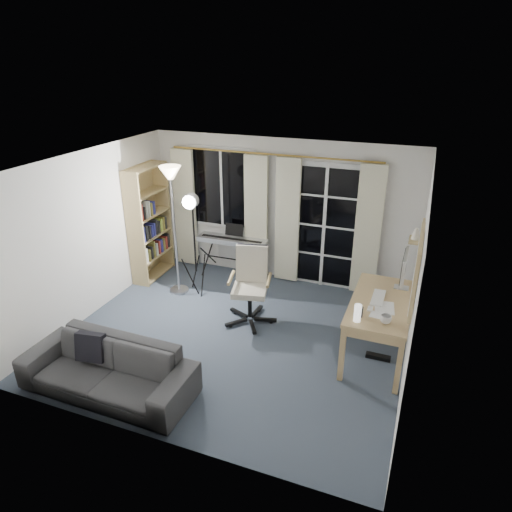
{
  "coord_description": "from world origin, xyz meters",
  "views": [
    {
      "loc": [
        2.18,
        -4.9,
        3.59
      ],
      "look_at": [
        0.18,
        0.35,
        1.1
      ],
      "focal_mm": 32.0,
      "sensor_mm": 36.0,
      "label": 1
    }
  ],
  "objects_px": {
    "office_chair": "(251,278)",
    "mug": "(386,318)",
    "torchiere_lamp": "(172,193)",
    "keyboard_piano": "(232,241)",
    "studio_light": "(192,213)",
    "bookshelf": "(148,226)",
    "desk": "(381,308)",
    "sofa": "(106,362)",
    "monitor": "(404,268)"
  },
  "relations": [
    {
      "from": "studio_light",
      "to": "sofa",
      "type": "distance_m",
      "value": 2.64
    },
    {
      "from": "office_chair",
      "to": "sofa",
      "type": "distance_m",
      "value": 2.31
    },
    {
      "from": "bookshelf",
      "to": "office_chair",
      "type": "distance_m",
      "value": 2.28
    },
    {
      "from": "desk",
      "to": "monitor",
      "type": "xyz_separation_m",
      "value": [
        0.2,
        0.45,
        0.39
      ]
    },
    {
      "from": "torchiere_lamp",
      "to": "keyboard_piano",
      "type": "bearing_deg",
      "value": 52.9
    },
    {
      "from": "torchiere_lamp",
      "to": "studio_light",
      "type": "bearing_deg",
      "value": 1.9
    },
    {
      "from": "torchiere_lamp",
      "to": "keyboard_piano",
      "type": "relative_size",
      "value": 1.7
    },
    {
      "from": "bookshelf",
      "to": "office_chair",
      "type": "bearing_deg",
      "value": -19.05
    },
    {
      "from": "mug",
      "to": "sofa",
      "type": "height_order",
      "value": "mug"
    },
    {
      "from": "mug",
      "to": "torchiere_lamp",
      "type": "bearing_deg",
      "value": 161.88
    },
    {
      "from": "keyboard_piano",
      "to": "studio_light",
      "type": "height_order",
      "value": "studio_light"
    },
    {
      "from": "studio_light",
      "to": "office_chair",
      "type": "height_order",
      "value": "studio_light"
    },
    {
      "from": "office_chair",
      "to": "monitor",
      "type": "xyz_separation_m",
      "value": [
        2.05,
        0.18,
        0.43
      ]
    },
    {
      "from": "office_chair",
      "to": "mug",
      "type": "distance_m",
      "value": 2.11
    },
    {
      "from": "desk",
      "to": "monitor",
      "type": "bearing_deg",
      "value": 66.94
    },
    {
      "from": "bookshelf",
      "to": "torchiere_lamp",
      "type": "height_order",
      "value": "torchiere_lamp"
    },
    {
      "from": "torchiere_lamp",
      "to": "mug",
      "type": "relative_size",
      "value": 16.25
    },
    {
      "from": "bookshelf",
      "to": "keyboard_piano",
      "type": "bearing_deg",
      "value": 17.39
    },
    {
      "from": "keyboard_piano",
      "to": "studio_light",
      "type": "relative_size",
      "value": 0.71
    },
    {
      "from": "torchiere_lamp",
      "to": "sofa",
      "type": "bearing_deg",
      "value": -79.1
    },
    {
      "from": "studio_light",
      "to": "monitor",
      "type": "bearing_deg",
      "value": -7.97
    },
    {
      "from": "torchiere_lamp",
      "to": "studio_light",
      "type": "relative_size",
      "value": 1.21
    },
    {
      "from": "torchiere_lamp",
      "to": "studio_light",
      "type": "xyz_separation_m",
      "value": [
        0.31,
        0.01,
        -0.29
      ]
    },
    {
      "from": "studio_light",
      "to": "mug",
      "type": "distance_m",
      "value": 3.29
    },
    {
      "from": "bookshelf",
      "to": "keyboard_piano",
      "type": "xyz_separation_m",
      "value": [
        1.36,
        0.46,
        -0.26
      ]
    },
    {
      "from": "torchiere_lamp",
      "to": "office_chair",
      "type": "distance_m",
      "value": 1.78
    },
    {
      "from": "bookshelf",
      "to": "desk",
      "type": "distance_m",
      "value": 4.12
    },
    {
      "from": "bookshelf",
      "to": "office_chair",
      "type": "height_order",
      "value": "bookshelf"
    },
    {
      "from": "studio_light",
      "to": "desk",
      "type": "distance_m",
      "value": 3.09
    },
    {
      "from": "sofa",
      "to": "studio_light",
      "type": "bearing_deg",
      "value": 94.27
    },
    {
      "from": "monitor",
      "to": "sofa",
      "type": "height_order",
      "value": "monitor"
    },
    {
      "from": "torchiere_lamp",
      "to": "monitor",
      "type": "distance_m",
      "value": 3.51
    },
    {
      "from": "office_chair",
      "to": "desk",
      "type": "xyz_separation_m",
      "value": [
        1.85,
        -0.27,
        0.04
      ]
    },
    {
      "from": "keyboard_piano",
      "to": "bookshelf",
      "type": "bearing_deg",
      "value": -162.67
    },
    {
      "from": "bookshelf",
      "to": "mug",
      "type": "relative_size",
      "value": 15.22
    },
    {
      "from": "desk",
      "to": "mug",
      "type": "relative_size",
      "value": 11.43
    },
    {
      "from": "keyboard_piano",
      "to": "office_chair",
      "type": "distance_m",
      "value": 1.4
    },
    {
      "from": "torchiere_lamp",
      "to": "sofa",
      "type": "relative_size",
      "value": 1.03
    },
    {
      "from": "desk",
      "to": "bookshelf",
      "type": "bearing_deg",
      "value": 167.05
    },
    {
      "from": "keyboard_piano",
      "to": "desk",
      "type": "height_order",
      "value": "keyboard_piano"
    },
    {
      "from": "torchiere_lamp",
      "to": "studio_light",
      "type": "distance_m",
      "value": 0.43
    },
    {
      "from": "keyboard_piano",
      "to": "studio_light",
      "type": "bearing_deg",
      "value": -112.11
    },
    {
      "from": "torchiere_lamp",
      "to": "mug",
      "type": "height_order",
      "value": "torchiere_lamp"
    },
    {
      "from": "monitor",
      "to": "mug",
      "type": "xyz_separation_m",
      "value": [
        -0.1,
        -0.95,
        -0.23
      ]
    },
    {
      "from": "desk",
      "to": "monitor",
      "type": "relative_size",
      "value": 2.6
    },
    {
      "from": "bookshelf",
      "to": "studio_light",
      "type": "distance_m",
      "value": 1.2
    },
    {
      "from": "office_chair",
      "to": "mug",
      "type": "relative_size",
      "value": 8.61
    },
    {
      "from": "bookshelf",
      "to": "mug",
      "type": "height_order",
      "value": "bookshelf"
    },
    {
      "from": "monitor",
      "to": "office_chair",
      "type": "bearing_deg",
      "value": -174.38
    },
    {
      "from": "torchiere_lamp",
      "to": "mug",
      "type": "bearing_deg",
      "value": -18.12
    }
  ]
}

